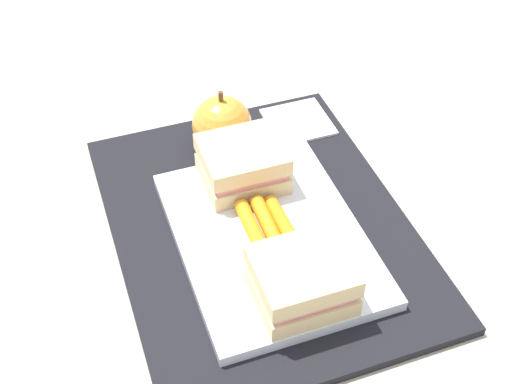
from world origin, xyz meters
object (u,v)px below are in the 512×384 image
at_px(sandwich_half_left, 302,280).
at_px(sandwich_half_right, 242,164).
at_px(carrot_sticks_bundle, 269,229).
at_px(paper_napkin, 298,122).
at_px(food_tray, 269,238).
at_px(apple, 225,124).

relative_size(sandwich_half_left, sandwich_half_right, 1.00).
relative_size(sandwich_half_left, carrot_sticks_bundle, 1.04).
relative_size(sandwich_half_left, paper_napkin, 1.14).
bearing_deg(sandwich_half_right, sandwich_half_left, 180.00).
relative_size(food_tray, paper_napkin, 3.29).
bearing_deg(sandwich_half_left, apple, -0.89).
xyz_separation_m(food_tray, sandwich_half_left, (-0.08, 0.00, 0.03)).
height_order(food_tray, carrot_sticks_bundle, carrot_sticks_bundle).
distance_m(carrot_sticks_bundle, paper_napkin, 0.19).
height_order(food_tray, apple, apple).
distance_m(apple, paper_napkin, 0.10).
relative_size(carrot_sticks_bundle, paper_napkin, 1.10).
xyz_separation_m(sandwich_half_right, carrot_sticks_bundle, (-0.08, 0.00, -0.01)).
distance_m(food_tray, paper_napkin, 0.19).
relative_size(sandwich_half_right, apple, 1.06).
xyz_separation_m(sandwich_half_left, apple, (0.22, -0.00, -0.00)).
bearing_deg(sandwich_half_left, paper_napkin, -21.73).
bearing_deg(sandwich_half_right, apple, -2.94).
bearing_deg(food_tray, apple, -1.37).
relative_size(apple, paper_napkin, 1.08).
xyz_separation_m(carrot_sticks_bundle, apple, (0.15, -0.00, 0.01)).
xyz_separation_m(carrot_sticks_bundle, paper_napkin, (0.16, -0.10, -0.02)).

